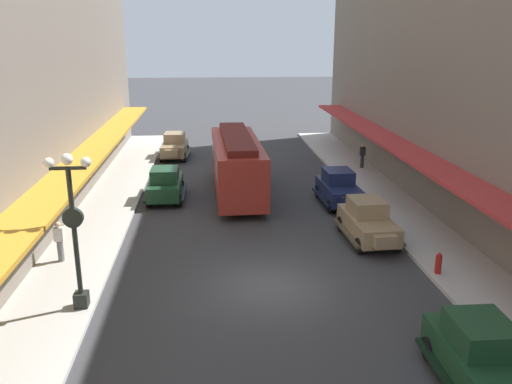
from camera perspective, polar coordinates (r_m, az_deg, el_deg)
ground_plane at (r=19.39m, az=1.59°, el=-10.19°), size 200.00×200.00×0.00m
sidewalk_left at (r=20.00m, az=-20.65°, el=-10.21°), size 3.00×60.00×0.15m
sidewalk_right at (r=21.49m, az=22.12°, el=-8.48°), size 3.00×60.00×0.15m
parked_car_0 at (r=15.05m, az=23.32°, el=-16.07°), size 2.21×4.29×1.84m
parked_car_1 at (r=23.68m, az=12.01°, el=-3.00°), size 2.28×4.31×1.84m
parked_car_2 at (r=28.54m, az=8.94°, el=0.53°), size 2.24×4.30×1.84m
parked_car_3 at (r=39.54m, az=-8.80°, el=5.02°), size 2.30×4.32×1.84m
parked_car_4 at (r=29.33m, az=-9.77°, el=0.94°), size 2.18×4.28×1.84m
streetcar at (r=29.65m, az=-2.09°, el=3.25°), size 2.71×9.65×3.46m
lamp_post_with_clock at (r=17.57m, az=-19.11°, el=-3.45°), size 1.42×0.44×5.16m
fire_hydrant at (r=21.01m, az=19.14°, el=-7.27°), size 0.24×0.24×0.82m
pedestrian_0 at (r=22.13m, az=-20.49°, el=-5.00°), size 0.36×0.24×1.64m
pedestrian_1 at (r=36.23m, az=11.43°, el=3.90°), size 0.36×0.24×1.64m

